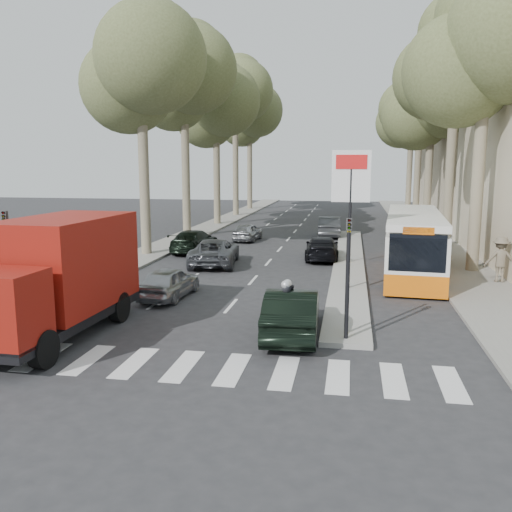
{
  "coord_description": "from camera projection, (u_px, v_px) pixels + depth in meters",
  "views": [
    {
      "loc": [
        3.3,
        -16.56,
        5.05
      ],
      "look_at": [
        -0.24,
        3.51,
        1.6
      ],
      "focal_mm": 38.0,
      "sensor_mm": 36.0,
      "label": 1
    }
  ],
  "objects": [
    {
      "name": "median_left",
      "position": [
        216.0,
        224.0,
        46.04
      ],
      "size": [
        2.4,
        64.0,
        0.12
      ],
      "primitive_type": "cube",
      "color": "gray",
      "rests_on": "ground"
    },
    {
      "name": "traffic_light_island",
      "position": [
        348.0,
        258.0,
        15.06
      ],
      "size": [
        0.16,
        0.41,
        3.6
      ],
      "color": "black",
      "rests_on": "ground"
    },
    {
      "name": "queue_car_a",
      "position": [
        214.0,
        252.0,
        27.5
      ],
      "size": [
        2.8,
        5.04,
        1.34
      ],
      "primitive_type": "imported",
      "rotation": [
        0.0,
        0.0,
        3.27
      ],
      "color": "#54575D",
      "rests_on": "ground"
    },
    {
      "name": "traffic_light_left",
      "position": [
        7.0,
        245.0,
        17.4
      ],
      "size": [
        0.16,
        0.41,
        3.6
      ],
      "color": "black",
      "rests_on": "ground"
    },
    {
      "name": "pedestrian_far",
      "position": [
        500.0,
        259.0,
        22.9
      ],
      "size": [
        1.27,
        0.59,
        1.95
      ],
      "primitive_type": "imported",
      "rotation": [
        0.0,
        0.0,
        3.12
      ],
      "color": "#685F4E",
      "rests_on": "sidewalk_right"
    },
    {
      "name": "dark_hatchback",
      "position": [
        292.0,
        312.0,
        16.12
      ],
      "size": [
        1.71,
        4.41,
        1.43
      ],
      "primitive_type": "imported",
      "rotation": [
        0.0,
        0.0,
        3.19
      ],
      "color": "black",
      "rests_on": "ground"
    },
    {
      "name": "ground",
      "position": [
        245.0,
        323.0,
        17.49
      ],
      "size": [
        120.0,
        120.0,
        0.0
      ],
      "primitive_type": "plane",
      "color": "#28282B",
      "rests_on": "ground"
    },
    {
      "name": "billboard",
      "position": [
        350.0,
        199.0,
        21.17
      ],
      "size": [
        1.5,
        12.1,
        5.6
      ],
      "color": "yellow",
      "rests_on": "ground"
    },
    {
      "name": "city_bus",
      "position": [
        413.0,
        241.0,
        25.31
      ],
      "size": [
        3.22,
        11.0,
        2.86
      ],
      "rotation": [
        0.0,
        0.0,
        -0.08
      ],
      "color": "orange",
      "rests_on": "ground"
    },
    {
      "name": "sidewalk_right",
      "position": [
        423.0,
        232.0,
        40.28
      ],
      "size": [
        3.2,
        70.0,
        0.12
      ],
      "primitive_type": "cube",
      "color": "gray",
      "rests_on": "ground"
    },
    {
      "name": "tree_l_c",
      "position": [
        218.0,
        103.0,
        44.44
      ],
      "size": [
        7.4,
        7.2,
        13.71
      ],
      "color": "#6B604C",
      "rests_on": "ground"
    },
    {
      "name": "queue_car_e",
      "position": [
        194.0,
        241.0,
        31.5
      ],
      "size": [
        2.01,
        4.58,
        1.31
      ],
      "primitive_type": "imported",
      "rotation": [
        0.0,
        0.0,
        3.1
      ],
      "color": "black",
      "rests_on": "ground"
    },
    {
      "name": "red_truck",
      "position": [
        56.0,
        275.0,
        15.85
      ],
      "size": [
        2.75,
        6.65,
        3.5
      ],
      "rotation": [
        0.0,
        0.0,
        -0.04
      ],
      "color": "black",
      "rests_on": "ground"
    },
    {
      "name": "tree_r_b",
      "position": [
        459.0,
        54.0,
        31.59
      ],
      "size": [
        7.4,
        7.2,
        15.27
      ],
      "color": "#6B604C",
      "rests_on": "ground"
    },
    {
      "name": "queue_car_c",
      "position": [
        248.0,
        232.0,
        36.22
      ],
      "size": [
        1.7,
        3.62,
        1.2
      ],
      "primitive_type": "imported",
      "rotation": [
        0.0,
        0.0,
        3.06
      ],
      "color": "#9D9FA4",
      "rests_on": "ground"
    },
    {
      "name": "pedestrian_near",
      "position": [
        434.0,
        252.0,
        25.49
      ],
      "size": [
        1.08,
        1.08,
        1.75
      ],
      "primitive_type": "imported",
      "rotation": [
        0.0,
        0.0,
        2.37
      ],
      "color": "#483855",
      "rests_on": "sidewalk_right"
    },
    {
      "name": "tree_l_d",
      "position": [
        237.0,
        94.0,
        51.93
      ],
      "size": [
        7.4,
        7.2,
        15.66
      ],
      "color": "#6B604C",
      "rests_on": "ground"
    },
    {
      "name": "tree_r_e",
      "position": [
        413.0,
        111.0,
        55.06
      ],
      "size": [
        7.4,
        7.2,
        14.1
      ],
      "color": "#6B604C",
      "rests_on": "ground"
    },
    {
      "name": "traffic_island",
      "position": [
        349.0,
        263.0,
        27.6
      ],
      "size": [
        1.5,
        26.0,
        0.16
      ],
      "primitive_type": "cube",
      "color": "gray",
      "rests_on": "ground"
    },
    {
      "name": "building_far",
      "position": [
        498.0,
        130.0,
        46.51
      ],
      "size": [
        11.0,
        20.0,
        16.0
      ],
      "primitive_type": "cube",
      "color": "#B7A88E",
      "rests_on": "ground"
    },
    {
      "name": "tree_r_d",
      "position": [
        423.0,
        95.0,
        47.2
      ],
      "size": [
        7.4,
        7.2,
        14.88
      ],
      "color": "#6B604C",
      "rests_on": "ground"
    },
    {
      "name": "tree_l_e",
      "position": [
        251.0,
        112.0,
        59.89
      ],
      "size": [
        7.4,
        7.2,
        14.49
      ],
      "color": "#6B604C",
      "rests_on": "ground"
    },
    {
      "name": "tree_l_b",
      "position": [
        186.0,
        74.0,
        36.53
      ],
      "size": [
        7.4,
        7.2,
        14.88
      ],
      "color": "#6B604C",
      "rests_on": "ground"
    },
    {
      "name": "queue_car_b",
      "position": [
        322.0,
        248.0,
        29.06
      ],
      "size": [
        1.92,
        4.36,
        1.25
      ],
      "primitive_type": "imported",
      "rotation": [
        0.0,
        0.0,
        3.18
      ],
      "color": "black",
      "rests_on": "ground"
    },
    {
      "name": "silver_hatchback",
      "position": [
        169.0,
        282.0,
        20.68
      ],
      "size": [
        1.69,
        3.67,
        1.22
      ],
      "primitive_type": "imported",
      "rotation": [
        0.0,
        0.0,
        3.07
      ],
      "color": "#A2A5AA",
      "rests_on": "ground"
    },
    {
      "name": "tree_r_a",
      "position": [
        490.0,
        43.0,
        24.01
      ],
      "size": [
        7.4,
        7.2,
        14.1
      ],
      "color": "#6B604C",
      "rests_on": "ground"
    },
    {
      "name": "motorcycle",
      "position": [
        286.0,
        311.0,
        15.91
      ],
      "size": [
        0.75,
        2.08,
        1.77
      ],
      "rotation": [
        0.0,
        0.0,
        -0.01
      ],
      "color": "black",
      "rests_on": "ground"
    },
    {
      "name": "queue_car_d",
      "position": [
        329.0,
        227.0,
        38.29
      ],
      "size": [
        1.68,
        4.36,
        1.42
      ],
      "primitive_type": "imported",
      "rotation": [
        0.0,
        0.0,
        3.18
      ],
      "color": "#44474B",
      "rests_on": "ground"
    },
    {
      "name": "tree_l_a",
      "position": [
        143.0,
        63.0,
        28.86
      ],
      "size": [
        7.4,
        7.2,
        14.1
      ],
      "color": "#6B604C",
      "rests_on": "ground"
    },
    {
      "name": "tree_r_c",
      "position": [
        434.0,
        100.0,
        39.68
      ],
      "size": [
        7.4,
        7.2,
        13.32
      ],
      "color": "#6B604C",
      "rests_on": "ground"
    }
  ]
}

